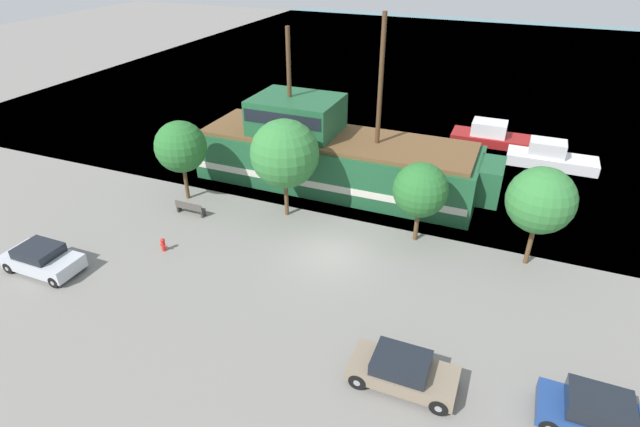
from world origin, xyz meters
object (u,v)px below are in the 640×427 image
Objects in this scene: moored_boat_outer at (492,136)px; fire_hydrant at (163,244)px; parked_car_curb_rear at (599,414)px; bench_promenade_east at (190,208)px; pirate_ship at (332,154)px; parked_car_curb_front at (403,371)px; moored_boat_dockside at (550,157)px; parked_car_curb_mid at (42,259)px.

fire_hydrant is (-14.80, -22.67, -0.23)m from moored_boat_outer.
moored_boat_outer is at bearing 103.16° from parked_car_curb_rear.
fire_hydrant is 3.94m from bench_promenade_east.
pirate_ship is 10.60× the size of bench_promenade_east.
moored_boat_dockside is at bearing 78.17° from parked_car_curb_front.
fire_hydrant is at bearing -76.01° from bench_promenade_east.
moored_boat_outer is at bearing 53.92° from parked_car_curb_mid.
pirate_ship is 3.00× the size of moored_boat_outer.
parked_car_curb_rear reaches higher than parked_car_curb_mid.
parked_car_curb_rear reaches higher than bench_promenade_east.
pirate_ship reaches higher than moored_boat_dockside.
pirate_ship is 12.45m from fire_hydrant.
moored_boat_dockside reaches higher than fire_hydrant.
bench_promenade_east is at bearing -129.88° from moored_boat_outer.
parked_car_curb_front reaches higher than bench_promenade_east.
pirate_ship is at bearing 120.00° from parked_car_curb_front.
pirate_ship is at bearing 48.39° from bench_promenade_east.
moored_boat_dockside is 3.32× the size of bench_promenade_east.
bench_promenade_east is (-15.10, 7.81, -0.23)m from parked_car_curb_front.
parked_car_curb_mid is (-23.60, -23.57, 0.02)m from moored_boat_dockside.
parked_car_curb_front is (-4.98, -23.80, -0.00)m from moored_boat_dockside.
moored_boat_outer is (9.33, 11.62, -1.47)m from pirate_ship.
parked_car_curb_mid reaches higher than bench_promenade_east.
parked_car_curb_rear is at bearing -18.19° from bench_promenade_east.
parked_car_curb_front is 5.28× the size of fire_hydrant.
fire_hydrant is (-5.47, -11.05, -1.71)m from pirate_ship.
parked_car_curb_mid is at bearing 179.31° from parked_car_curb_front.
moored_boat_dockside is at bearing 44.97° from parked_car_curb_mid.
parked_car_curb_front reaches higher than fire_hydrant.
parked_car_curb_rear is at bearing -76.84° from moored_boat_outer.
moored_boat_outer reaches higher than parked_car_curb_front.
bench_promenade_east is (-0.95, 3.82, 0.03)m from fire_hydrant.
parked_car_curb_front is (-0.65, -26.66, 0.03)m from moored_boat_outer.
pirate_ship is 14.98m from moored_boat_outer.
parked_car_curb_front is 2.16× the size of bench_promenade_east.
moored_boat_dockside is at bearing 32.67° from pirate_ship.
moored_boat_outer is at bearing 88.61° from parked_car_curb_front.
moored_boat_dockside reaches higher than moored_boat_outer.
parked_car_curb_mid reaches higher than parked_car_curb_front.
parked_car_curb_rear is (25.35, 0.41, 0.02)m from parked_car_curb_mid.
fire_hydrant is at bearing -116.32° from pirate_ship.
moored_boat_dockside reaches higher than parked_car_curb_front.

